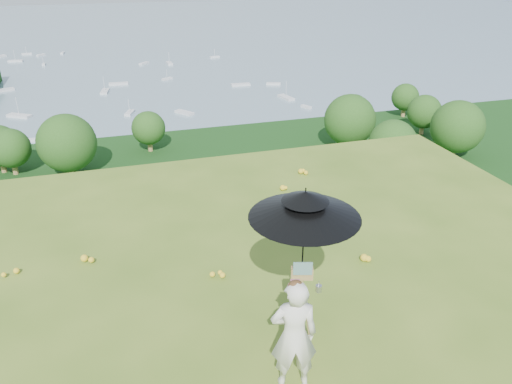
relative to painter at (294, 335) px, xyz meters
name	(u,v)px	position (x,y,z in m)	size (l,w,h in m)	color
ground	(270,338)	(0.00, 0.87, -0.78)	(14.00, 14.00, 0.00)	#4C6F1F
forest_slope	(156,328)	(0.00, 35.87, -29.78)	(140.00, 56.00, 22.00)	#0F3811
shoreline_tier	(133,211)	(0.00, 75.87, -36.78)	(170.00, 28.00, 8.00)	slate
bay_water	(105,46)	(0.00, 240.87, -34.78)	(700.00, 700.00, 0.00)	gray
slope_trees	(143,204)	(0.00, 35.87, -15.78)	(110.00, 50.00, 6.00)	#1F4715
harbor_town	(129,177)	(0.00, 75.87, -30.28)	(110.00, 22.00, 5.00)	silver
moored_boats	(71,88)	(-12.50, 161.87, -34.43)	(140.00, 140.00, 0.70)	silver
wildflowers	(265,323)	(0.00, 1.12, -0.72)	(10.00, 10.50, 0.12)	yellow
painter	(294,335)	(0.00, 0.00, 0.00)	(0.57, 0.37, 1.57)	silver
field_easel	(300,307)	(0.30, 0.54, -0.05)	(0.56, 0.56, 1.46)	#A87D46
sun_umbrella	(304,234)	(0.30, 0.56, 1.04)	(1.36, 1.36, 1.23)	black
painter_cap	(296,285)	(0.00, 0.00, 0.74)	(0.19, 0.22, 0.10)	#BF6878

